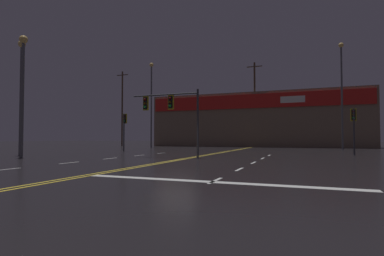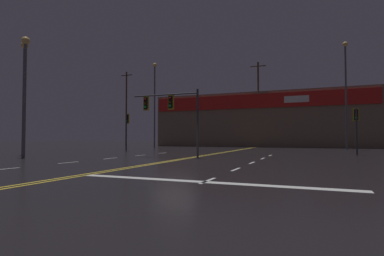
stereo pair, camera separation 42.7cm
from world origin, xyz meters
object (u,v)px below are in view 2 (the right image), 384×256
Objects in this scene: traffic_signal_median at (169,107)px; streetlight_near_left at (25,79)px; traffic_signal_corner_northeast at (356,121)px; streetlight_far_median at (24,82)px; traffic_signal_corner_northwest at (127,124)px; streetlight_median_approach at (155,95)px; streetlight_far_left at (346,83)px.

streetlight_near_left is at bearing -159.74° from traffic_signal_median.
traffic_signal_corner_northeast is 26.17m from streetlight_far_median.
traffic_signal_median is 14.56m from traffic_signal_corner_northeast.
streetlight_far_median is at bearing -172.28° from traffic_signal_median.
traffic_signal_corner_northwest reaches higher than traffic_signal_corner_northeast.
streetlight_far_median is (-0.93, -19.26, -1.47)m from streetlight_median_approach.
traffic_signal_corner_northeast is 12.42m from streetlight_far_left.
traffic_signal_corner_northwest is 11.13m from streetlight_near_left.
traffic_signal_corner_northwest is at bearing 67.96° from streetlight_far_median.
streetlight_far_median is (-24.58, -20.85, -1.77)m from streetlight_far_left.
streetlight_far_left reaches higher than streetlight_near_left.
streetlight_median_approach is (-23.29, 9.83, 4.57)m from traffic_signal_corner_northeast.
streetlight_far_left is (20.99, 11.99, 4.76)m from traffic_signal_corner_northwest.
streetlight_far_median is at bearing 142.59° from streetlight_near_left.
traffic_signal_corner_northwest is 0.45× the size of streetlight_near_left.
traffic_signal_median is 0.59× the size of streetlight_near_left.
streetlight_far_median is (-24.22, -9.43, 3.10)m from traffic_signal_corner_northeast.
streetlight_far_left is at bearing 3.84° from streetlight_median_approach.
traffic_signal_corner_northwest is 0.31× the size of streetlight_far_left.
traffic_signal_corner_northeast is at bearing -91.79° from streetlight_far_left.
streetlight_near_left is 21.27m from streetlight_median_approach.
streetlight_near_left reaches higher than traffic_signal_corner_northeast.
traffic_signal_corner_northwest is at bearing -75.68° from streetlight_median_approach.
traffic_signal_corner_northeast is 20.64m from traffic_signal_corner_northwest.
traffic_signal_corner_northeast is 0.30× the size of streetlight_far_left.
streetlight_median_approach reaches higher than traffic_signal_median.
streetlight_median_approach is at bearing -176.16° from streetlight_far_left.
streetlight_far_median reaches higher than traffic_signal_median.
traffic_signal_median is at bearing -123.28° from streetlight_far_left.
streetlight_near_left is 31.78m from streetlight_far_left.
streetlight_near_left is (-1.12, -10.74, 2.70)m from traffic_signal_corner_northwest.
streetlight_far_median reaches higher than streetlight_near_left.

